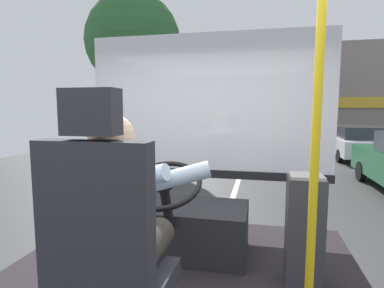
{
  "coord_description": "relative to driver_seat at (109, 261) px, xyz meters",
  "views": [
    {
      "loc": [
        0.55,
        -1.56,
        1.89
      ],
      "look_at": [
        -0.1,
        1.35,
        1.54
      ],
      "focal_mm": 29.1,
      "sensor_mm": 36.0,
      "label": 1
    }
  ],
  "objects": [
    {
      "name": "ground",
      "position": [
        0.09,
        9.18,
        -1.24
      ],
      "size": [
        18.0,
        44.0,
        0.06
      ],
      "color": "#393939"
    },
    {
      "name": "driver_seat",
      "position": [
        0.0,
        0.0,
        0.0
      ],
      "size": [
        0.48,
        0.48,
        1.27
      ],
      "color": "black",
      "rests_on": "bus_floor"
    },
    {
      "name": "bus_driver",
      "position": [
        -0.0,
        0.12,
        0.16
      ],
      "size": [
        0.8,
        0.56,
        0.76
      ],
      "color": "#332D28",
      "rests_on": "driver_seat"
    },
    {
      "name": "steering_console",
      "position": [
        0.0,
        1.21,
        -0.3
      ],
      "size": [
        1.1,
        0.97,
        0.81
      ],
      "color": "black",
      "rests_on": "bus_floor"
    },
    {
      "name": "handrail_pole",
      "position": [
        0.9,
        0.44,
        0.58
      ],
      "size": [
        0.04,
        0.04,
        2.21
      ],
      "color": "gold",
      "rests_on": "bus_floor"
    },
    {
      "name": "fare_box",
      "position": [
        0.94,
        0.93,
        -0.15
      ],
      "size": [
        0.23,
        0.23,
        0.76
      ],
      "color": "#333338",
      "rests_on": "bus_floor"
    },
    {
      "name": "windshield_panel",
      "position": [
        0.09,
        2.0,
        0.52
      ],
      "size": [
        2.5,
        0.08,
        1.48
      ],
      "color": "silver"
    },
    {
      "name": "street_tree",
      "position": [
        -3.87,
        9.46,
        2.99
      ],
      "size": [
        3.34,
        3.34,
        5.9
      ],
      "color": "#4C3828",
      "rests_on": "ground"
    },
    {
      "name": "shop_building",
      "position": [
        6.63,
        19.94,
        1.57
      ],
      "size": [
        13.42,
        4.23,
        5.58
      ],
      "color": "gray",
      "rests_on": "ground"
    },
    {
      "name": "parked_car_white",
      "position": [
        4.15,
        11.58,
        -0.59
      ],
      "size": [
        1.8,
        4.26,
        1.22
      ],
      "color": "silver",
      "rests_on": "ground"
    }
  ]
}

